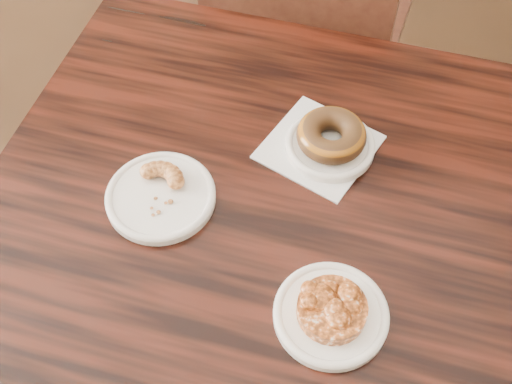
# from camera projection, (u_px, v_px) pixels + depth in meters

# --- Properties ---
(floor) EXTENTS (5.00, 5.00, 0.00)m
(floor) POSITION_uv_depth(u_px,v_px,m) (157.00, 351.00, 1.61)
(floor) COLOR black
(floor) RESTS_ON ground
(cafe_table) EXTENTS (1.08, 1.08, 0.75)m
(cafe_table) POSITION_uv_depth(u_px,v_px,m) (267.00, 330.00, 1.25)
(cafe_table) COLOR black
(cafe_table) RESTS_ON floor
(chair_far) EXTENTS (0.58, 0.58, 0.90)m
(chair_far) POSITION_uv_depth(u_px,v_px,m) (313.00, 31.00, 1.64)
(chair_far) COLOR black
(chair_far) RESTS_ON floor
(napkin) EXTENTS (0.22, 0.22, 0.00)m
(napkin) POSITION_uv_depth(u_px,v_px,m) (319.00, 147.00, 1.03)
(napkin) COLOR silver
(napkin) RESTS_ON cafe_table
(plate_donut) EXTENTS (0.14, 0.14, 0.01)m
(plate_donut) POSITION_uv_depth(u_px,v_px,m) (330.00, 146.00, 1.02)
(plate_donut) COLOR white
(plate_donut) RESTS_ON napkin
(plate_cruller) EXTENTS (0.17, 0.17, 0.01)m
(plate_cruller) POSITION_uv_depth(u_px,v_px,m) (161.00, 197.00, 0.97)
(plate_cruller) COLOR white
(plate_cruller) RESTS_ON cafe_table
(plate_fritter) EXTENTS (0.15, 0.15, 0.01)m
(plate_fritter) POSITION_uv_depth(u_px,v_px,m) (331.00, 315.00, 0.86)
(plate_fritter) COLOR white
(plate_fritter) RESTS_ON cafe_table
(glazed_donut) EXTENTS (0.11, 0.11, 0.04)m
(glazed_donut) POSITION_uv_depth(u_px,v_px,m) (331.00, 135.00, 1.00)
(glazed_donut) COLOR brown
(glazed_donut) RESTS_ON plate_donut
(apple_fritter) EXTENTS (0.13, 0.13, 0.03)m
(apple_fritter) POSITION_uv_depth(u_px,v_px,m) (332.00, 308.00, 0.84)
(apple_fritter) COLOR #481E07
(apple_fritter) RESTS_ON plate_fritter
(cruller_fragment) EXTENTS (0.09, 0.09, 0.02)m
(cruller_fragment) POSITION_uv_depth(u_px,v_px,m) (159.00, 190.00, 0.95)
(cruller_fragment) COLOR brown
(cruller_fragment) RESTS_ON plate_cruller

